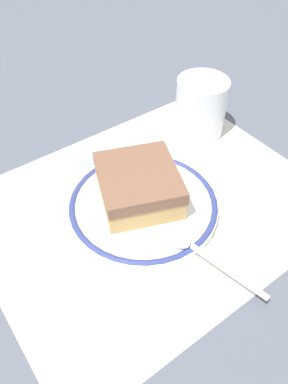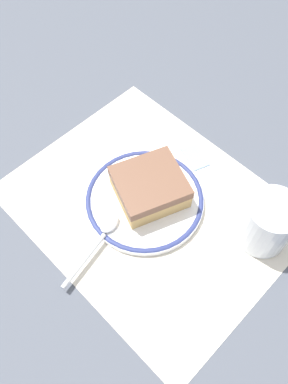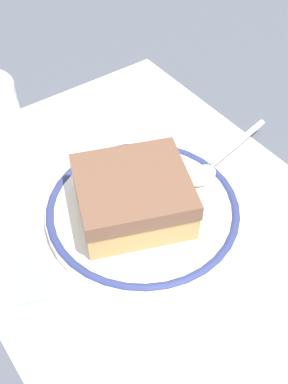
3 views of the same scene
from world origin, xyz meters
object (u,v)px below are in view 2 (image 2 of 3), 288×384
Objects in this scene: cake_slice at (150,187)px; cup at (267,225)px; plate at (144,200)px; spoon at (100,235)px; sugar_packet at (195,156)px.

cup reaches higher than cake_slice.
spoon is at bearing -89.72° from plate.
plate is at bearing -153.29° from cup.
cup is at bearing 26.71° from plate.
sugar_packet is (-0.00, 0.11, -0.03)m from cake_slice.
sugar_packet is (-0.00, 0.21, -0.01)m from spoon.
spoon is 1.53× the size of cup.
sugar_packet is at bearing 166.17° from cup.
cup is at bearing 23.37° from cake_slice.
plate is 0.12m from sugar_packet.
cup is (0.16, 0.17, 0.02)m from spoon.
cup is at bearing 46.58° from spoon.
plate reaches higher than sugar_packet.
sugar_packet is at bearing 90.63° from plate.
plate is at bearing -89.37° from sugar_packet.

